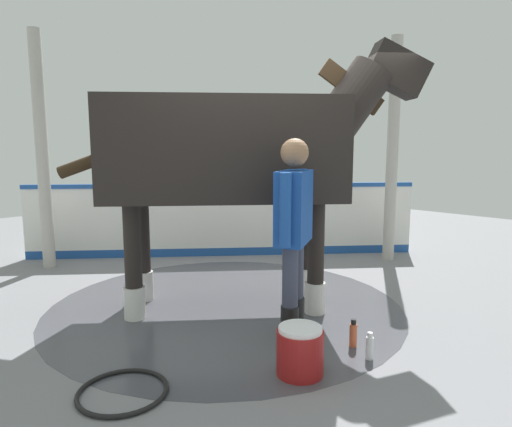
{
  "coord_description": "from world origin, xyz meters",
  "views": [
    {
      "loc": [
        -3.06,
        -3.3,
        1.62
      ],
      "look_at": [
        -0.21,
        -0.42,
        1.02
      ],
      "focal_mm": 31.84,
      "sensor_mm": 36.0,
      "label": 1
    }
  ],
  "objects_px": {
    "wash_bucket": "(300,351)",
    "bottle_spray": "(353,334)",
    "horse": "(235,153)",
    "bottle_shampoo": "(370,347)",
    "handler": "(294,226)",
    "hose_coil": "(123,391)"
  },
  "relations": [
    {
      "from": "handler",
      "to": "hose_coil",
      "type": "distance_m",
      "value": 1.75
    },
    {
      "from": "bottle_shampoo",
      "to": "bottle_spray",
      "type": "height_order",
      "value": "bottle_spray"
    },
    {
      "from": "horse",
      "to": "bottle_shampoo",
      "type": "distance_m",
      "value": 2.17
    },
    {
      "from": "bottle_shampoo",
      "to": "horse",
      "type": "bearing_deg",
      "value": 87.44
    },
    {
      "from": "bottle_shampoo",
      "to": "hose_coil",
      "type": "distance_m",
      "value": 1.82
    },
    {
      "from": "bottle_shampoo",
      "to": "bottle_spray",
      "type": "distance_m",
      "value": 0.24
    },
    {
      "from": "hose_coil",
      "to": "handler",
      "type": "bearing_deg",
      "value": -9.07
    },
    {
      "from": "wash_bucket",
      "to": "bottle_spray",
      "type": "xyz_separation_m",
      "value": [
        0.66,
        -0.02,
        -0.07
      ]
    },
    {
      "from": "wash_bucket",
      "to": "hose_coil",
      "type": "bearing_deg",
      "value": 147.92
    },
    {
      "from": "bottle_spray",
      "to": "hose_coil",
      "type": "relative_size",
      "value": 0.39
    },
    {
      "from": "wash_bucket",
      "to": "hose_coil",
      "type": "distance_m",
      "value": 1.24
    },
    {
      "from": "wash_bucket",
      "to": "bottle_shampoo",
      "type": "bearing_deg",
      "value": -22.51
    },
    {
      "from": "handler",
      "to": "bottle_shampoo",
      "type": "relative_size",
      "value": 7.81
    },
    {
      "from": "horse",
      "to": "wash_bucket",
      "type": "bearing_deg",
      "value": -74.64
    },
    {
      "from": "bottle_shampoo",
      "to": "bottle_spray",
      "type": "xyz_separation_m",
      "value": [
        0.1,
        0.21,
        0.01
      ]
    },
    {
      "from": "handler",
      "to": "bottle_spray",
      "type": "bearing_deg",
      "value": -178.29
    },
    {
      "from": "wash_bucket",
      "to": "bottle_spray",
      "type": "relative_size",
      "value": 1.52
    },
    {
      "from": "wash_bucket",
      "to": "hose_coil",
      "type": "height_order",
      "value": "wash_bucket"
    },
    {
      "from": "horse",
      "to": "bottle_shampoo",
      "type": "xyz_separation_m",
      "value": [
        -0.07,
        -1.6,
        -1.46
      ]
    },
    {
      "from": "horse",
      "to": "hose_coil",
      "type": "distance_m",
      "value": 2.38
    },
    {
      "from": "handler",
      "to": "wash_bucket",
      "type": "relative_size",
      "value": 4.75
    },
    {
      "from": "hose_coil",
      "to": "bottle_shampoo",
      "type": "bearing_deg",
      "value": -28.93
    }
  ]
}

